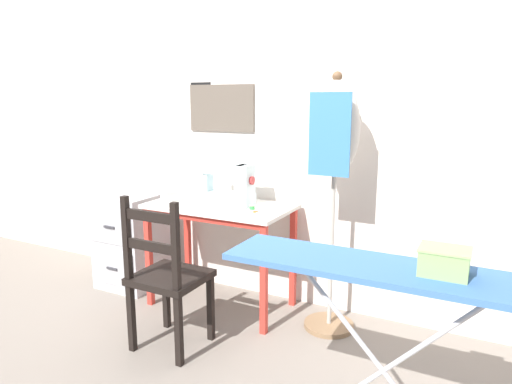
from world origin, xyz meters
The scene contains 12 objects.
ground_plane centered at (0.00, 0.00, 0.00)m, with size 14.00×14.00×0.00m, color gray.
wall_back centered at (0.00, 0.61, 1.28)m, with size 10.00×0.07×2.55m.
sewing_table centered at (0.00, 0.26, 0.64)m, with size 0.99×0.54×0.74m.
sewing_machine centered at (0.06, 0.31, 0.87)m, with size 0.38×0.16×0.31m.
fabric_bowl centered at (-0.38, 0.23, 0.77)m, with size 0.16×0.16×0.05m.
scissors centered at (0.35, 0.17, 0.74)m, with size 0.14×0.09×0.01m.
thread_spool_near_machine centered at (0.27, 0.23, 0.76)m, with size 0.04×0.04×0.03m.
wooden_chair centered at (0.03, -0.37, 0.44)m, with size 0.40×0.38×0.93m.
filing_cabinet centered at (-0.82, 0.29, 0.37)m, with size 0.45×0.51×0.73m.
dress_form centered at (0.80, 0.30, 1.17)m, with size 0.32×0.32×1.61m.
ironing_board centered at (1.33, -0.68, 0.79)m, with size 1.27×0.32×0.84m.
storage_box centered at (1.52, -0.66, 0.89)m, with size 0.17×0.14×0.10m.
Camera 1 is at (1.63, -2.34, 1.45)m, focal length 32.00 mm.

